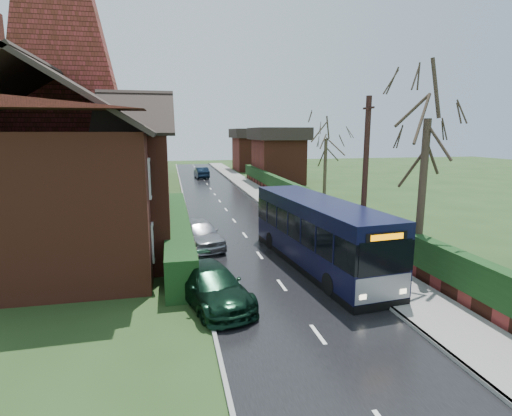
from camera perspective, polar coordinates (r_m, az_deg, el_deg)
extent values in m
plane|color=#2E4D21|center=(17.96, 1.94, -8.71)|extent=(140.00, 140.00, 0.00)
cube|color=black|center=(27.40, -3.15, -1.83)|extent=(6.00, 100.00, 0.02)
cube|color=slate|center=(28.34, 5.37, -1.31)|extent=(2.50, 100.00, 0.14)
cube|color=gray|center=(28.01, 3.03, -1.42)|extent=(0.12, 100.00, 0.14)
cube|color=gray|center=(27.10, -9.53, -2.02)|extent=(0.12, 100.00, 0.10)
cube|color=black|center=(22.04, -11.17, -3.04)|extent=(1.20, 16.00, 1.60)
cube|color=#60291B|center=(28.79, 8.32, -0.72)|extent=(0.30, 50.00, 0.60)
cube|color=black|center=(28.63, 8.37, 1.04)|extent=(0.60, 50.00, 1.20)
cube|color=#60291B|center=(22.16, -24.69, 2.04)|extent=(8.00, 14.00, 6.00)
cube|color=#60291B|center=(18.70, -16.13, 1.16)|extent=(2.50, 4.00, 6.00)
cube|color=brown|center=(25.90, -21.61, 17.18)|extent=(0.90, 1.40, 2.20)
cube|color=silver|center=(17.01, -14.47, -4.53)|extent=(0.08, 1.20, 1.60)
cube|color=black|center=(17.01, -14.37, -4.52)|extent=(0.03, 0.95, 1.35)
cube|color=silver|center=(16.53, -14.90, 4.20)|extent=(0.08, 1.20, 1.60)
cube|color=black|center=(16.53, -14.79, 4.21)|extent=(0.03, 0.95, 1.35)
cube|color=silver|center=(20.90, -14.08, -1.67)|extent=(0.08, 1.20, 1.60)
cube|color=black|center=(20.90, -13.99, -1.67)|extent=(0.03, 0.95, 1.35)
cube|color=silver|center=(20.51, -14.41, 5.44)|extent=(0.08, 1.20, 1.60)
cube|color=black|center=(20.51, -14.32, 5.44)|extent=(0.03, 0.95, 1.35)
cube|color=silver|center=(24.82, -13.80, 0.29)|extent=(0.08, 1.20, 1.60)
cube|color=black|center=(24.82, -13.73, 0.29)|extent=(0.03, 0.95, 1.35)
cube|color=silver|center=(24.49, -14.08, 6.28)|extent=(0.08, 1.20, 1.60)
cube|color=black|center=(24.49, -14.01, 6.28)|extent=(0.03, 0.95, 1.35)
cube|color=silver|center=(27.28, -13.67, 1.22)|extent=(0.08, 1.20, 1.60)
cube|color=black|center=(27.28, -13.61, 1.23)|extent=(0.03, 0.95, 1.35)
cube|color=silver|center=(26.98, -13.92, 6.67)|extent=(0.08, 1.20, 1.60)
cube|color=black|center=(26.98, -13.85, 6.68)|extent=(0.03, 0.95, 1.35)
cube|color=black|center=(18.34, 8.67, -5.68)|extent=(3.26, 10.13, 1.03)
cube|color=black|center=(18.07, 8.77, -2.46)|extent=(3.28, 10.13, 1.09)
cube|color=black|center=(17.90, 8.84, 0.17)|extent=(3.26, 10.13, 0.60)
cube|color=black|center=(18.54, 8.61, -7.68)|extent=(3.26, 10.13, 0.32)
cube|color=gray|center=(14.36, 17.62, -10.88)|extent=(2.17, 0.34, 0.90)
cube|color=black|center=(13.98, 17.95, -6.78)|extent=(2.03, 0.29, 1.18)
cube|color=black|center=(13.79, 18.12, -3.91)|extent=(1.58, 0.24, 0.32)
cube|color=#FF8C00|center=(13.75, 18.22, -3.94)|extent=(1.24, 0.17, 0.20)
cube|color=black|center=(14.59, 17.51, -13.15)|extent=(2.22, 0.36, 0.27)
cube|color=#FFF2CC|center=(13.96, 15.02, -12.18)|extent=(0.26, 0.08, 0.16)
cube|color=#FFF2CC|center=(14.83, 20.26, -11.09)|extent=(0.26, 0.08, 0.16)
cylinder|color=black|center=(15.35, 10.54, -10.64)|extent=(0.34, 0.89, 0.87)
cylinder|color=black|center=(16.38, 16.94, -9.54)|extent=(0.34, 0.89, 0.87)
cylinder|color=black|center=(20.87, 2.20, -4.66)|extent=(0.34, 0.89, 0.87)
cylinder|color=black|center=(21.63, 7.31, -4.18)|extent=(0.34, 0.89, 0.87)
imported|color=#A2A2A6|center=(21.27, -8.15, -3.58)|extent=(2.78, 4.71, 1.51)
imported|color=black|center=(14.44, -6.45, -10.91)|extent=(3.10, 4.97, 1.34)
imported|color=black|center=(53.22, -7.80, 5.02)|extent=(1.84, 4.49, 1.45)
cylinder|color=slate|center=(16.34, 18.34, -6.18)|extent=(0.08, 0.08, 2.75)
cube|color=white|center=(16.05, 18.59, -2.15)|extent=(0.12, 0.42, 0.31)
cube|color=white|center=(16.14, 18.51, -3.51)|extent=(0.10, 0.38, 0.28)
cylinder|color=black|center=(19.50, 15.30, 3.98)|extent=(0.26, 0.26, 7.62)
cube|color=black|center=(19.40, 15.79, 13.59)|extent=(0.10, 0.98, 0.09)
cylinder|color=#34281F|center=(17.91, 22.57, 1.20)|extent=(0.31, 0.31, 6.54)
cylinder|color=#3E3224|center=(35.29, 9.83, 5.31)|extent=(0.29, 0.29, 5.42)
cylinder|color=#32261E|center=(32.61, -27.99, 5.42)|extent=(0.33, 0.33, 7.29)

